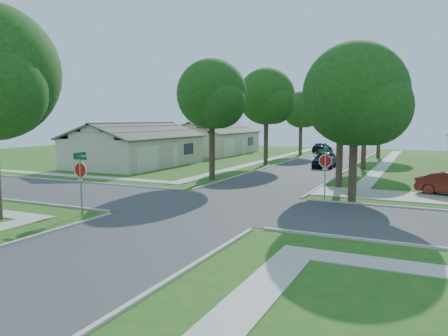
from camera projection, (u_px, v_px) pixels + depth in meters
ground at (215, 206)px, 22.84m from camera, size 100.00×100.00×0.00m
road_ns at (215, 206)px, 22.84m from camera, size 7.00×100.00×0.02m
sidewalk_ne at (384, 164)px, 43.67m from camera, size 1.20×40.00×0.04m
sidewalk_nw at (269, 160)px, 48.81m from camera, size 1.20×40.00×0.04m
driveway at (387, 195)px, 25.90m from camera, size 8.80×3.60×0.05m
stop_sign_sw at (80, 173)px, 20.36m from camera, size 1.05×0.80×2.98m
stop_sign_ne at (325, 163)px, 24.86m from camera, size 1.05×0.80×2.98m
tree_e_near at (342, 102)px, 28.32m from camera, size 4.97×4.80×8.28m
tree_e_mid at (366, 100)px, 39.05m from camera, size 5.59×5.40×9.21m
tree_e_far at (381, 107)px, 50.78m from camera, size 5.17×5.00×8.72m
tree_w_near at (212, 97)px, 32.22m from camera, size 5.38×5.20×8.97m
tree_w_mid at (267, 99)px, 42.98m from camera, size 5.80×5.60×9.56m
tree_w_far at (301, 111)px, 54.80m from camera, size 4.76×4.60×8.04m
tree_ne_corner at (356, 99)px, 23.32m from camera, size 5.80×5.60×8.66m
house_nw_near at (137, 150)px, 42.90m from camera, size 8.42×13.60×4.23m
house_nw_far at (214, 142)px, 58.21m from camera, size 8.42×13.60×4.23m
car_curb_east at (325, 159)px, 41.14m from camera, size 1.94×4.57×1.54m
car_curb_west at (322, 148)px, 59.77m from camera, size 2.09×4.61×1.31m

